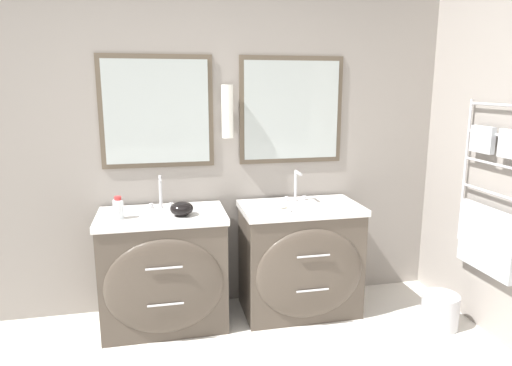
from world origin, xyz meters
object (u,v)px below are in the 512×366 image
at_px(toiletry_bottle, 118,209).
at_px(waste_bin, 440,310).
at_px(amenity_bowl, 182,209).
at_px(vanity_left, 164,270).
at_px(vanity_right, 301,259).

height_order(toiletry_bottle, waste_bin, toiletry_bottle).
height_order(amenity_bowl, waste_bin, amenity_bowl).
xyz_separation_m(toiletry_bottle, amenity_bowl, (0.41, -0.01, -0.02)).
xyz_separation_m(vanity_left, waste_bin, (1.92, -0.42, -0.30)).
bearing_deg(vanity_left, vanity_right, 0.00).
bearing_deg(amenity_bowl, waste_bin, -11.55).
height_order(vanity_right, waste_bin, vanity_right).
height_order(vanity_left, amenity_bowl, amenity_bowl).
relative_size(toiletry_bottle, amenity_bowl, 0.96).
xyz_separation_m(vanity_right, waste_bin, (0.91, -0.42, -0.30)).
relative_size(toiletry_bottle, waste_bin, 0.59).
height_order(vanity_right, toiletry_bottle, toiletry_bottle).
bearing_deg(vanity_left, amenity_bowl, -23.39).
height_order(vanity_left, toiletry_bottle, toiletry_bottle).
bearing_deg(vanity_left, waste_bin, -12.43).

